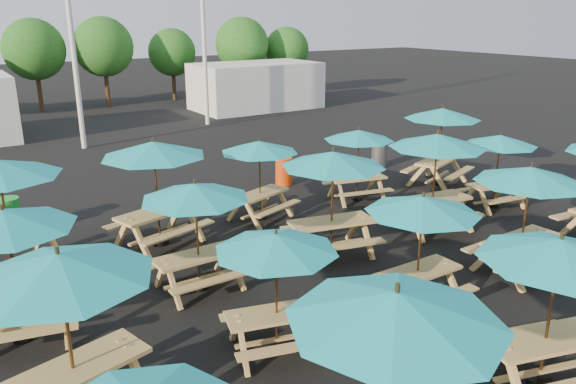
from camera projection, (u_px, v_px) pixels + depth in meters
ground at (323, 254)px, 12.98m from camera, size 120.00×120.00×0.00m
picnic_unit_1 at (60, 276)px, 7.01m from camera, size 2.91×2.91×2.51m
picnic_unit_2 at (5, 226)px, 8.96m from camera, size 2.66×2.66×2.37m
picnic_unit_4 at (396, 318)px, 5.97m from camera, size 3.10×3.10×2.55m
picnic_unit_5 at (276, 249)px, 8.72m from camera, size 2.42×2.42×2.09m
picnic_unit_6 at (195, 197)px, 10.76m from camera, size 2.18×2.18×2.24m
picnic_unit_7 at (154, 154)px, 12.86m from camera, size 3.01×3.01×2.55m
picnic_unit_8 at (559, 258)px, 7.79m from camera, size 2.78×2.78×2.38m
picnic_unit_9 at (422, 211)px, 10.10m from camera, size 2.11×2.11×2.21m
picnic_unit_10 at (333, 165)px, 12.34m from camera, size 2.77×2.77×2.45m
picnic_unit_11 at (259, 151)px, 14.65m from camera, size 2.61×2.61×2.17m
picnic_unit_13 at (530, 180)px, 11.43m from camera, size 2.30×2.30×2.37m
picnic_unit_14 at (437, 146)px, 13.82m from camera, size 2.67×2.67×2.52m
picnic_unit_15 at (359, 139)px, 16.17m from camera, size 2.42×2.42×2.14m
picnic_unit_18 at (500, 144)px, 15.59m from camera, size 2.25×2.25×2.12m
picnic_unit_19 at (442, 118)px, 17.62m from camera, size 3.05×3.05×2.51m
waste_bin_1 at (10, 215)px, 14.21m from camera, size 0.55×0.55×0.88m
waste_bin_2 at (284, 171)px, 18.12m from camera, size 0.55×0.55×0.88m
waste_bin_3 at (379, 155)px, 20.21m from camera, size 0.55×0.55×0.88m
event_tent_1 at (256, 86)px, 32.45m from camera, size 7.00×4.00×2.60m
tree_3 at (34, 49)px, 30.87m from camera, size 3.36×3.36×5.09m
tree_4 at (103, 47)px, 32.36m from camera, size 3.41×3.41×5.17m
tree_5 at (172, 52)px, 35.07m from camera, size 2.94×2.94×4.45m
tree_6 at (242, 44)px, 35.56m from camera, size 3.38×3.38×5.13m
tree_7 at (287, 50)px, 37.46m from camera, size 2.95×2.95×4.48m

